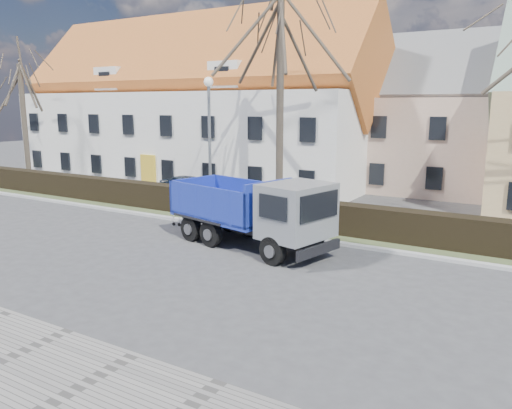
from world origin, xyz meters
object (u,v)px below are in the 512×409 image
Objects in this scene: dump_truck at (245,210)px; parked_car_a at (190,186)px; streetlight at (210,145)px; cart_frame at (173,219)px.

parked_car_a is at bearing 153.07° from dump_truck.
dump_truck is 1.79× the size of parked_car_a.
streetlight is 5.07m from parked_car_a.
streetlight is 10.41× the size of cart_frame.
cart_frame is (-4.53, 1.05, -1.11)m from dump_truck.
streetlight reaches higher than parked_car_a.
dump_truck is at bearing -42.21° from streetlight.
parked_car_a is at bearing 121.71° from cart_frame.
streetlight is (-4.77, 4.33, 2.00)m from dump_truck.
cart_frame is at bearing -179.70° from dump_truck.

